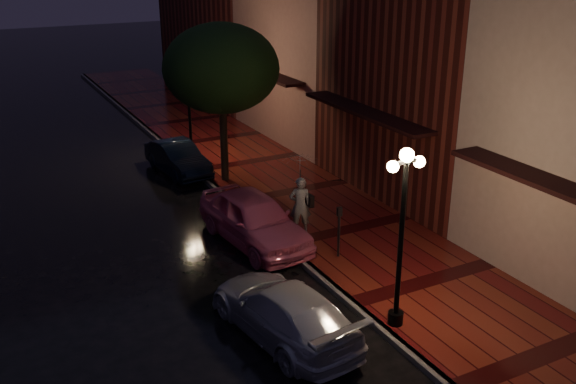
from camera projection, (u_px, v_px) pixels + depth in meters
ground at (284, 248)px, 19.08m from camera, size 120.00×120.00×0.00m
sidewalk at (348, 231)px, 20.03m from camera, size 4.50×60.00×0.15m
curb at (284, 246)px, 19.06m from camera, size 0.25×60.00×0.15m
storefront_mid at (439, 37)px, 21.77m from camera, size 5.00×8.00×11.00m
storefront_far at (320, 38)px, 28.74m from camera, size 5.00×8.00×9.00m
storefront_extra at (232, 8)px, 36.81m from camera, size 5.00×12.00×10.00m
streetlamp_near at (402, 228)px, 14.17m from camera, size 0.96×0.36×4.31m
streetlamp_far at (189, 100)px, 25.72m from camera, size 0.96×0.36×4.31m
street_tree at (222, 71)px, 22.75m from camera, size 4.16×4.16×5.80m
pink_car at (254, 219)px, 19.19m from camera, size 2.25×4.71×1.55m
navy_car at (178, 158)px, 25.14m from camera, size 1.70×3.89×1.24m
silver_car at (284, 311)px, 14.64m from camera, size 2.36×4.62×1.28m
woman_with_umbrella at (300, 182)px, 19.17m from camera, size 1.05×1.07×2.54m
parking_meter at (339, 227)px, 17.96m from camera, size 0.15×0.12×1.50m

